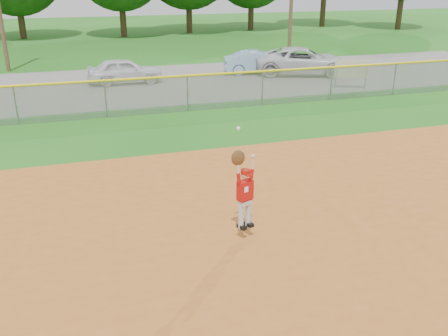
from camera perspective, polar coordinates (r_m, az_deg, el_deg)
The scene contains 9 objects.
ground at distance 12.23m, azimuth 6.86°, elevation -5.21°, with size 120.00×120.00×0.00m, color #1E6016.
clay_infield at distance 9.94m, azimuth 13.98°, elevation -12.45°, with size 24.00×16.00×0.04m, color #A3571D.
parking_strip at distance 26.88m, azimuth -7.14°, elevation 9.65°, with size 44.00×10.00×0.03m, color #65635E.
car_white_a at distance 26.88m, azimuth -11.28°, elevation 10.85°, with size 1.54×3.83×1.30m, color silver.
car_blue at distance 29.09m, azimuth 3.93°, elevation 11.97°, with size 1.36×3.90×1.28m, color #7BA0B8.
car_white_b at distance 29.10m, azimuth 9.04°, elevation 11.98°, with size 2.48×5.38×1.49m, color silver.
sponsor_sign at distance 25.80m, azimuth 14.35°, elevation 10.77°, with size 1.52×0.65×1.44m.
outfield_fence at distance 20.95m, azimuth -4.20°, elevation 8.82°, with size 40.06×0.10×1.55m.
ballplayer at distance 10.54m, azimuth 2.30°, elevation -2.44°, with size 0.59×0.33×2.31m.
Camera 1 is at (-4.61, -9.92, 5.47)m, focal length 40.00 mm.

